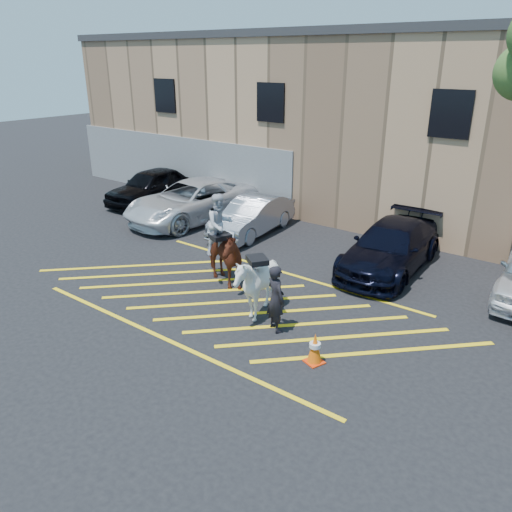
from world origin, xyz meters
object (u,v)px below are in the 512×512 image
Objects in this scene: mounted_bay at (221,249)px; traffic_cone at (315,348)px; car_black_suv at (151,186)px; car_white_pickup at (192,201)px; handler at (276,299)px; car_blue_suv at (391,247)px; saddled_white at (257,285)px; car_silver_sedan at (252,216)px.

traffic_cone is at bearing -23.61° from mounted_bay.
car_black_suv is 9.58m from mounted_bay.
traffic_cone is (9.36, -5.90, -0.44)m from car_white_pickup.
handler is at bearing 156.62° from traffic_cone.
car_blue_suv is 2.96× the size of handler.
mounted_bay reaches higher than handler.
saddled_white is (-1.47, -5.01, 0.16)m from car_blue_suv.
saddled_white is (7.08, -4.96, 0.09)m from car_white_pickup.
car_white_pickup is 2.99m from car_silver_sedan.
car_blue_suv is 6.95× the size of traffic_cone.
car_black_suv is 2.69× the size of handler.
handler is (11.14, -6.00, 0.07)m from car_black_suv.
car_black_suv is 11.83m from saddled_white.
car_blue_suv is 5.35m from handler.
car_white_pickup is 8.64m from saddled_white.
mounted_bay is 4.80m from traffic_cone.
traffic_cone is at bearing -26.38° from car_white_pickup.
mounted_bay is (-3.53, -4.06, 0.37)m from car_blue_suv.
car_black_suv is at bearing 151.12° from saddled_white.
car_black_suv is 2.16× the size of saddled_white.
car_white_pickup reaches higher than car_black_suv.
car_silver_sedan is (2.99, 0.16, -0.12)m from car_white_pickup.
car_white_pickup is 9.45m from handler.
traffic_cone is at bearing -30.62° from car_black_suv.
mounted_bay reaches higher than car_white_pickup.
handler is at bearing -23.73° from mounted_bay.
traffic_cone is (4.34, -1.90, -0.74)m from mounted_bay.
car_white_pickup is at bearing 147.77° from traffic_cone.
car_white_pickup reaches higher than car_silver_sedan.
handler is (7.86, -5.25, 0.05)m from car_white_pickup.
car_black_suv reaches higher than traffic_cone.
car_silver_sedan is 1.52× the size of mounted_bay.
car_white_pickup is at bearing -15.76° from car_black_suv.
mounted_bay is at bearing 156.39° from traffic_cone.
car_silver_sedan is 7.28m from handler.
car_white_pickup is 2.11× the size of mounted_bay.
car_silver_sedan is at bearing -22.02° from handler.
car_blue_suv is at bearing 97.81° from traffic_cone.
mounted_bay is 3.76× the size of traffic_cone.
saddled_white is (4.09, -5.12, 0.21)m from car_silver_sedan.
traffic_cone is (0.82, -5.96, -0.37)m from car_blue_suv.
car_silver_sedan is at bearing 175.99° from car_blue_suv.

